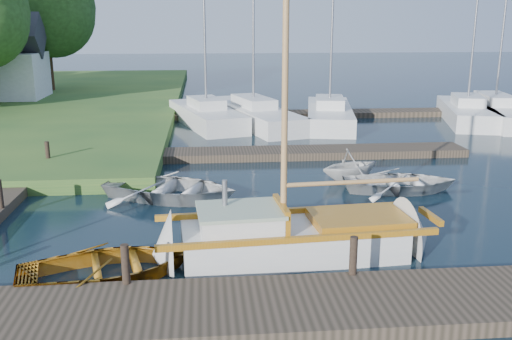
{
  "coord_description": "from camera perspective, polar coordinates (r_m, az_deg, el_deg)",
  "views": [
    {
      "loc": [
        -1.42,
        -15.38,
        5.27
      ],
      "look_at": [
        0.0,
        0.0,
        1.2
      ],
      "focal_mm": 40.0,
      "sensor_mm": 36.0,
      "label": 1
    }
  ],
  "objects": [
    {
      "name": "mooring_post_5",
      "position": [
        21.62,
        -20.11,
        1.65
      ],
      "size": [
        0.16,
        0.16,
        0.8
      ],
      "primitive_type": "cylinder",
      "color": "black",
      "rests_on": "left_dock"
    },
    {
      "name": "mooring_post_1",
      "position": [
        11.45,
        -12.92,
        -9.16
      ],
      "size": [
        0.16,
        0.16,
        0.8
      ],
      "primitive_type": "cylinder",
      "color": "black",
      "rests_on": "near_dock"
    },
    {
      "name": "near_dock",
      "position": [
        10.78,
        3.02,
        -13.62
      ],
      "size": [
        18.0,
        2.2,
        0.3
      ],
      "primitive_type": "cube",
      "color": "#2F281E",
      "rests_on": "ground"
    },
    {
      "name": "marina_boat_5",
      "position": [
        33.74,
        22.75,
        5.59
      ],
      "size": [
        3.77,
        9.87,
        10.06
      ],
      "rotation": [
        0.0,
        0.0,
        1.4
      ],
      "color": "silver",
      "rests_on": "ground"
    },
    {
      "name": "tree_7",
      "position": [
        42.77,
        -20.33,
        15.13
      ],
      "size": [
        6.83,
        6.83,
        9.38
      ],
      "color": "#332114",
      "rests_on": "shore"
    },
    {
      "name": "mooring_post_4",
      "position": [
        16.98,
        -24.25,
        -2.19
      ],
      "size": [
        0.16,
        0.16,
        0.8
      ],
      "primitive_type": "cylinder",
      "color": "black",
      "rests_on": "left_dock"
    },
    {
      "name": "pontoon",
      "position": [
        33.78,
        14.62,
        5.57
      ],
      "size": [
        30.0,
        1.6,
        0.3
      ],
      "primitive_type": "cube",
      "color": "#2F281E",
      "rests_on": "ground"
    },
    {
      "name": "sailboat",
      "position": [
        13.31,
        4.28,
        -7.0
      ],
      "size": [
        7.28,
        2.48,
        9.83
      ],
      "rotation": [
        0.0,
        0.0,
        0.07
      ],
      "color": "silver",
      "rests_on": "ground"
    },
    {
      "name": "far_dock",
      "position": [
        22.73,
        3.52,
        1.72
      ],
      "size": [
        14.0,
        1.6,
        0.3
      ],
      "primitive_type": "cube",
      "color": "#2F281E",
      "rests_on": "ground"
    },
    {
      "name": "house_c",
      "position": [
        39.53,
        -24.18,
        9.6
      ],
      "size": [
        5.25,
        4.0,
        5.28
      ],
      "color": "silver",
      "rests_on": "shore"
    },
    {
      "name": "dinghy",
      "position": [
        12.48,
        -14.65,
        -8.83
      ],
      "size": [
        4.12,
        3.37,
        0.75
      ],
      "primitive_type": "imported",
      "rotation": [
        0.0,
        0.0,
        1.81
      ],
      "color": "#95570F",
      "rests_on": "ground"
    },
    {
      "name": "marina_boat_2",
      "position": [
        30.1,
        7.35,
        5.68
      ],
      "size": [
        3.6,
        8.18,
        12.11
      ],
      "rotation": [
        0.0,
        0.0,
        1.39
      ],
      "color": "silver",
      "rests_on": "ground"
    },
    {
      "name": "marina_boat_1",
      "position": [
        30.0,
        -0.25,
        5.74
      ],
      "size": [
        4.69,
        9.56,
        10.97
      ],
      "rotation": [
        0.0,
        0.0,
        1.85
      ],
      "color": "silver",
      "rests_on": "ground"
    },
    {
      "name": "mooring_post_2",
      "position": [
        11.71,
        9.71,
        -8.43
      ],
      "size": [
        0.16,
        0.16,
        0.8
      ],
      "primitive_type": "cylinder",
      "color": "black",
      "rests_on": "near_dock"
    },
    {
      "name": "ground",
      "position": [
        16.32,
        0.0,
        -4.08
      ],
      "size": [
        160.0,
        160.0,
        0.0
      ],
      "primitive_type": "plane",
      "color": "black",
      "rests_on": "ground"
    },
    {
      "name": "tender_c",
      "position": [
        18.68,
        14.24,
        -0.91
      ],
      "size": [
        3.74,
        2.79,
        0.74
      ],
      "primitive_type": "imported",
      "rotation": [
        0.0,
        0.0,
        1.5
      ],
      "color": "silver",
      "rests_on": "ground"
    },
    {
      "name": "marina_boat_0",
      "position": [
        29.7,
        -4.98,
        5.62
      ],
      "size": [
        4.16,
        7.72,
        11.62
      ],
      "rotation": [
        0.0,
        0.0,
        1.85
      ],
      "color": "silver",
      "rests_on": "ground"
    },
    {
      "name": "marina_boat_4",
      "position": [
        32.62,
        20.35,
        5.56
      ],
      "size": [
        4.14,
        7.87,
        10.51
      ],
      "rotation": [
        0.0,
        0.0,
        1.3
      ],
      "color": "silver",
      "rests_on": "ground"
    },
    {
      "name": "tender_a",
      "position": [
        17.45,
        -8.54,
        -1.52
      ],
      "size": [
        4.91,
        4.24,
        0.85
      ],
      "primitive_type": "imported",
      "rotation": [
        0.0,
        0.0,
        1.2
      ],
      "color": "silver",
      "rests_on": "ground"
    },
    {
      "name": "tender_d",
      "position": [
        19.57,
        9.45,
        0.72
      ],
      "size": [
        2.83,
        2.67,
        1.18
      ],
      "primitive_type": "imported",
      "rotation": [
        0.0,
        0.0,
        1.98
      ],
      "color": "silver",
      "rests_on": "ground"
    }
  ]
}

